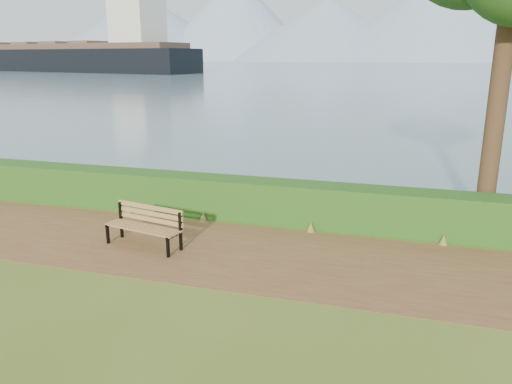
% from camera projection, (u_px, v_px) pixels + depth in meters
% --- Properties ---
extents(ground, '(140.00, 140.00, 0.00)m').
position_uv_depth(ground, '(215.00, 257.00, 10.16)').
color(ground, '#485E1B').
rests_on(ground, ground).
extents(path, '(40.00, 3.40, 0.01)m').
position_uv_depth(path, '(220.00, 251.00, 10.43)').
color(path, brown).
rests_on(path, ground).
extents(hedge, '(32.00, 0.85, 1.00)m').
position_uv_depth(hedge, '(252.00, 199.00, 12.43)').
color(hedge, '#1F4914').
rests_on(hedge, ground).
extents(water, '(700.00, 510.00, 0.00)m').
position_uv_depth(water, '(404.00, 64.00, 250.29)').
color(water, slate).
rests_on(water, ground).
extents(mountains, '(585.00, 190.00, 70.00)m').
position_uv_depth(mountains, '(397.00, 24.00, 380.43)').
color(mountains, '#8395AF').
rests_on(mountains, ground).
extents(bench, '(1.82, 0.85, 0.88)m').
position_uv_depth(bench, '(146.00, 223.00, 10.62)').
color(bench, black).
rests_on(bench, ground).
extents(cargo_ship, '(78.64, 29.14, 23.64)m').
position_uv_depth(cargo_ship, '(74.00, 58.00, 128.22)').
color(cargo_ship, black).
rests_on(cargo_ship, ground).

